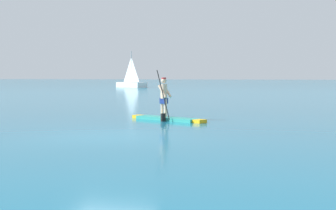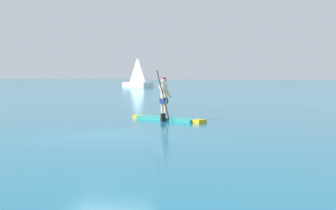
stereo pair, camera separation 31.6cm
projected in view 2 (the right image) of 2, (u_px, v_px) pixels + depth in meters
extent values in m
plane|color=#196B8C|center=(106.00, 135.00, 14.60)|extent=(440.00, 440.00, 0.00)
cube|color=teal|center=(167.00, 119.00, 19.52)|extent=(2.85, 1.85, 0.13)
cube|color=yellow|center=(199.00, 121.00, 18.43)|extent=(0.52, 0.57, 0.13)
cube|color=yellow|center=(139.00, 116.00, 20.61)|extent=(0.49, 0.51, 0.13)
cylinder|color=beige|center=(166.00, 108.00, 19.56)|extent=(0.11, 0.11, 0.73)
cylinder|color=beige|center=(162.00, 108.00, 19.69)|extent=(0.11, 0.11, 0.73)
cube|color=navy|center=(164.00, 101.00, 19.61)|extent=(0.33, 0.31, 0.22)
cylinder|color=beige|center=(164.00, 91.00, 19.59)|extent=(0.26, 0.26, 0.57)
sphere|color=beige|center=(164.00, 81.00, 19.56)|extent=(0.21, 0.21, 0.21)
cylinder|color=red|center=(164.00, 78.00, 19.56)|extent=(0.18, 0.18, 0.06)
cylinder|color=beige|center=(167.00, 91.00, 19.67)|extent=(0.41, 0.26, 0.53)
cylinder|color=beige|center=(162.00, 91.00, 19.44)|extent=(0.41, 0.26, 0.53)
cylinder|color=black|center=(163.00, 95.00, 19.05)|extent=(0.61, 0.33, 1.91)
cube|color=black|center=(163.00, 117.00, 19.10)|extent=(0.16, 0.21, 0.32)
cube|color=white|center=(137.00, 85.00, 75.76)|extent=(5.90, 5.11, 0.76)
cylinder|color=#B2B2B7|center=(137.00, 67.00, 75.60)|extent=(0.12, 0.12, 4.73)
pyramid|color=white|center=(137.00, 69.00, 75.62)|extent=(2.34, 1.56, 3.79)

